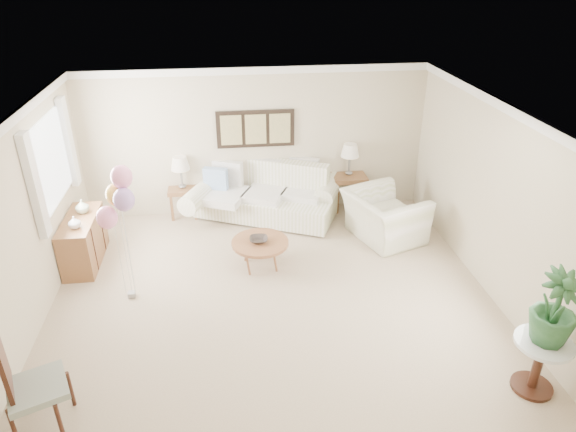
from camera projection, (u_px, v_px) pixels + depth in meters
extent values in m
plane|color=tan|center=(275.00, 306.00, 6.94)|extent=(6.00, 6.00, 0.00)
cube|color=beige|center=(256.00, 142.00, 8.99)|extent=(6.00, 0.04, 2.60)
cube|color=beige|center=(316.00, 414.00, 3.70)|extent=(6.00, 0.04, 2.60)
cube|color=beige|center=(19.00, 236.00, 6.00)|extent=(0.04, 6.00, 2.60)
cube|color=beige|center=(502.00, 208.00, 6.68)|extent=(0.04, 6.00, 2.60)
cube|color=white|center=(272.00, 120.00, 5.75)|extent=(6.00, 6.00, 0.02)
cube|color=white|center=(254.00, 70.00, 8.39)|extent=(6.00, 0.06, 0.12)
cube|color=white|center=(520.00, 115.00, 6.11)|extent=(0.06, 6.00, 0.12)
cube|color=white|center=(50.00, 162.00, 7.17)|extent=(0.04, 1.40, 1.20)
cube|color=white|center=(34.00, 187.00, 6.42)|extent=(0.10, 0.22, 1.40)
cube|color=white|center=(68.00, 142.00, 7.92)|extent=(0.10, 0.22, 1.40)
cube|color=black|center=(256.00, 129.00, 8.85)|extent=(1.35, 0.04, 0.65)
cube|color=#8C8C59|center=(231.00, 130.00, 8.78)|extent=(0.36, 0.02, 0.52)
cube|color=#8C8C59|center=(256.00, 129.00, 8.83)|extent=(0.36, 0.02, 0.52)
cube|color=#8C8C59|center=(280.00, 128.00, 8.87)|extent=(0.36, 0.02, 0.52)
cube|color=white|center=(266.00, 205.00, 9.17)|extent=(2.60, 1.91, 0.39)
cube|color=white|center=(263.00, 174.00, 9.29)|extent=(2.29, 1.23, 0.60)
cylinder|color=white|center=(199.00, 195.00, 8.93)|extent=(0.73, 1.04, 0.35)
cylinder|color=white|center=(329.00, 189.00, 9.19)|extent=(0.73, 1.04, 0.35)
cube|color=silver|center=(226.00, 196.00, 8.93)|extent=(0.93, 0.99, 0.13)
cube|color=silver|center=(266.00, 194.00, 9.01)|extent=(0.93, 0.99, 0.13)
cube|color=silver|center=(304.00, 192.00, 9.09)|extent=(0.93, 0.99, 0.13)
cube|color=#8BACD9|center=(216.00, 180.00, 8.97)|extent=(0.42, 0.13, 0.42)
cube|color=tan|center=(307.00, 175.00, 9.15)|extent=(0.42, 0.13, 0.42)
cube|color=#372119|center=(317.00, 180.00, 9.13)|extent=(0.37, 0.11, 0.37)
cube|color=white|center=(266.00, 216.00, 9.27)|extent=(2.19, 0.88, 0.04)
cube|color=olive|center=(183.00, 189.00, 9.10)|extent=(0.51, 0.46, 0.07)
cube|color=olive|center=(172.00, 209.00, 9.04)|extent=(0.05, 0.05, 0.48)
cube|color=olive|center=(195.00, 207.00, 9.09)|extent=(0.05, 0.05, 0.48)
cube|color=olive|center=(173.00, 200.00, 9.37)|extent=(0.05, 0.05, 0.48)
cube|color=olive|center=(196.00, 198.00, 9.41)|extent=(0.05, 0.05, 0.48)
cube|color=olive|center=(349.00, 177.00, 9.36)|extent=(0.61, 0.55, 0.09)
cube|color=olive|center=(337.00, 199.00, 9.29)|extent=(0.06, 0.06, 0.57)
cube|color=olive|center=(363.00, 197.00, 9.34)|extent=(0.06, 0.06, 0.57)
cube|color=olive|center=(332.00, 189.00, 9.68)|extent=(0.06, 0.06, 0.57)
cube|color=olive|center=(357.00, 188.00, 9.73)|extent=(0.06, 0.06, 0.57)
cylinder|color=gray|center=(182.00, 186.00, 9.07)|extent=(0.13, 0.13, 0.06)
cylinder|color=gray|center=(181.00, 177.00, 8.99)|extent=(0.04, 0.04, 0.29)
cone|color=silver|center=(180.00, 163.00, 8.87)|extent=(0.33, 0.33, 0.23)
cylinder|color=gray|center=(349.00, 173.00, 9.32)|extent=(0.13, 0.13, 0.06)
cylinder|color=gray|center=(349.00, 164.00, 9.25)|extent=(0.04, 0.04, 0.29)
cone|color=silver|center=(350.00, 150.00, 9.13)|extent=(0.33, 0.33, 0.23)
cylinder|color=brown|center=(260.00, 243.00, 7.64)|extent=(0.86, 0.86, 0.05)
cylinder|color=brown|center=(272.00, 247.00, 7.94)|extent=(0.03, 0.03, 0.39)
cylinder|color=brown|center=(246.00, 249.00, 7.90)|extent=(0.03, 0.03, 0.39)
cylinder|color=brown|center=(248.00, 263.00, 7.54)|extent=(0.03, 0.03, 0.39)
cylinder|color=brown|center=(275.00, 261.00, 7.58)|extent=(0.03, 0.03, 0.39)
imported|color=#322A27|center=(259.00, 240.00, 7.61)|extent=(0.29, 0.29, 0.07)
imported|color=white|center=(384.00, 216.00, 8.44)|extent=(1.40, 1.49, 0.78)
cylinder|color=silver|center=(544.00, 343.00, 5.35)|extent=(0.60, 0.60, 0.04)
cylinder|color=#3C1B15|center=(537.00, 366.00, 5.50)|extent=(0.10, 0.10, 0.60)
cylinder|color=#3C1B15|center=(531.00, 387.00, 5.64)|extent=(0.44, 0.44, 0.01)
imported|color=#1F4E27|center=(555.00, 308.00, 5.17)|extent=(0.56, 0.56, 0.83)
cube|color=gray|center=(37.00, 388.00, 5.00)|extent=(0.70, 0.70, 0.07)
cylinder|color=#3C1B15|center=(13.00, 427.00, 4.90)|extent=(0.04, 0.04, 0.44)
cylinder|color=#3C1B15|center=(60.00, 422.00, 4.95)|extent=(0.04, 0.04, 0.44)
cylinder|color=#3C1B15|center=(28.00, 393.00, 5.28)|extent=(0.04, 0.04, 0.44)
cylinder|color=#3C1B15|center=(71.00, 389.00, 5.33)|extent=(0.04, 0.04, 0.44)
cube|color=#3C1B15|center=(4.00, 366.00, 4.82)|extent=(0.24, 0.49, 0.59)
cube|color=olive|center=(83.00, 240.00, 7.78)|extent=(0.45, 1.20, 0.74)
cube|color=#3C1B15|center=(79.00, 251.00, 7.52)|extent=(0.46, 0.02, 0.70)
cube|color=#3C1B15|center=(88.00, 231.00, 8.05)|extent=(0.46, 0.02, 0.70)
imported|color=silver|center=(74.00, 222.00, 7.32)|extent=(0.21, 0.21, 0.18)
imported|color=#A8BA9D|center=(82.00, 206.00, 7.75)|extent=(0.23, 0.23, 0.21)
cube|color=gray|center=(132.00, 294.00, 7.11)|extent=(0.10, 0.10, 0.08)
ellipsoid|color=pink|center=(107.00, 218.00, 6.51)|extent=(0.27, 0.27, 0.31)
cylinder|color=silver|center=(121.00, 261.00, 6.84)|extent=(0.01, 0.01, 1.04)
ellipsoid|color=#B183D2|center=(124.00, 200.00, 6.37)|extent=(0.27, 0.27, 0.31)
cylinder|color=silver|center=(129.00, 253.00, 6.77)|extent=(0.01, 0.01, 1.30)
ellipsoid|color=#FFC44C|center=(116.00, 194.00, 6.52)|extent=(0.27, 0.27, 0.31)
cylinder|color=silver|center=(125.00, 250.00, 6.84)|extent=(0.01, 0.01, 1.29)
ellipsoid|color=pink|center=(122.00, 177.00, 6.37)|extent=(0.27, 0.27, 0.31)
cylinder|color=silver|center=(128.00, 243.00, 6.77)|extent=(0.01, 0.01, 1.55)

